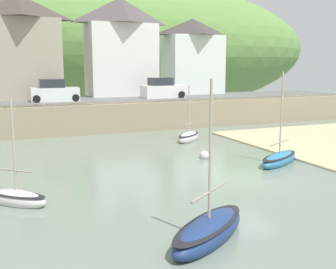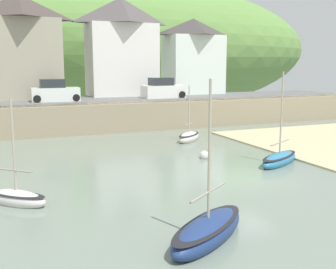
{
  "view_description": "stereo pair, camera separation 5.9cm",
  "coord_description": "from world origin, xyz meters",
  "px_view_note": "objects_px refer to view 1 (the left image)",
  "views": [
    {
      "loc": [
        -11.41,
        -17.27,
        5.66
      ],
      "look_at": [
        -2.69,
        3.71,
        1.83
      ],
      "focal_mm": 44.89,
      "sensor_mm": 36.0,
      "label": 1
    },
    {
      "loc": [
        -11.35,
        -17.29,
        5.66
      ],
      "look_at": [
        -2.69,
        3.71,
        1.83
      ],
      "focal_mm": 44.89,
      "sensor_mm": 36.0,
      "label": 2
    }
  ],
  "objects_px": {
    "parked_car_near_slipway": "(54,92)",
    "mooring_buoy": "(204,155)",
    "sailboat_tall_mast": "(17,198)",
    "fishing_boat_green": "(189,137)",
    "waterfront_building_centre": "(121,46)",
    "parked_car_by_wall": "(162,89)",
    "waterfront_building_left": "(21,46)",
    "sailboat_nearest_shore": "(279,159)",
    "motorboat_with_cabin": "(209,231)",
    "waterfront_building_right": "(193,56)"
  },
  "relations": [
    {
      "from": "fishing_boat_green",
      "to": "parked_car_by_wall",
      "type": "bearing_deg",
      "value": 37.38
    },
    {
      "from": "waterfront_building_centre",
      "to": "waterfront_building_right",
      "type": "relative_size",
      "value": 1.21
    },
    {
      "from": "sailboat_nearest_shore",
      "to": "mooring_buoy",
      "type": "distance_m",
      "value": 4.41
    },
    {
      "from": "waterfront_building_right",
      "to": "parked_car_near_slipway",
      "type": "height_order",
      "value": "waterfront_building_right"
    },
    {
      "from": "sailboat_tall_mast",
      "to": "fishing_boat_green",
      "type": "bearing_deg",
      "value": 82.7
    },
    {
      "from": "waterfront_building_centre",
      "to": "parked_car_by_wall",
      "type": "height_order",
      "value": "waterfront_building_centre"
    },
    {
      "from": "motorboat_with_cabin",
      "to": "fishing_boat_green",
      "type": "relative_size",
      "value": 1.26
    },
    {
      "from": "waterfront_building_left",
      "to": "parked_car_by_wall",
      "type": "relative_size",
      "value": 2.29
    },
    {
      "from": "motorboat_with_cabin",
      "to": "mooring_buoy",
      "type": "xyz_separation_m",
      "value": [
        5.39,
        10.69,
        -0.14
      ]
    },
    {
      "from": "waterfront_building_centre",
      "to": "sailboat_tall_mast",
      "type": "xyz_separation_m",
      "value": [
        -11.79,
        -24.94,
        -7.18
      ]
    },
    {
      "from": "waterfront_building_centre",
      "to": "motorboat_with_cabin",
      "type": "bearing_deg",
      "value": -101.33
    },
    {
      "from": "waterfront_building_left",
      "to": "sailboat_nearest_shore",
      "type": "xyz_separation_m",
      "value": [
        12.25,
        -23.27,
        -7.01
      ]
    },
    {
      "from": "waterfront_building_right",
      "to": "sailboat_nearest_shore",
      "type": "bearing_deg",
      "value": -103.79
    },
    {
      "from": "waterfront_building_right",
      "to": "motorboat_with_cabin",
      "type": "bearing_deg",
      "value": -114.9
    },
    {
      "from": "fishing_boat_green",
      "to": "mooring_buoy",
      "type": "xyz_separation_m",
      "value": [
        -1.63,
        -5.68,
        -0.11
      ]
    },
    {
      "from": "waterfront_building_left",
      "to": "sailboat_nearest_shore",
      "type": "bearing_deg",
      "value": -62.24
    },
    {
      "from": "waterfront_building_left",
      "to": "sailboat_tall_mast",
      "type": "xyz_separation_m",
      "value": [
        -2.03,
        -24.94,
        -7.03
      ]
    },
    {
      "from": "waterfront_building_left",
      "to": "sailboat_tall_mast",
      "type": "relative_size",
      "value": 2.14
    },
    {
      "from": "waterfront_building_left",
      "to": "sailboat_tall_mast",
      "type": "bearing_deg",
      "value": -94.65
    },
    {
      "from": "parked_car_near_slipway",
      "to": "mooring_buoy",
      "type": "relative_size",
      "value": 6.95
    },
    {
      "from": "motorboat_with_cabin",
      "to": "waterfront_building_right",
      "type": "bearing_deg",
      "value": 28.79
    },
    {
      "from": "parked_car_by_wall",
      "to": "mooring_buoy",
      "type": "relative_size",
      "value": 7.07
    },
    {
      "from": "sailboat_nearest_shore",
      "to": "mooring_buoy",
      "type": "height_order",
      "value": "sailboat_nearest_shore"
    },
    {
      "from": "waterfront_building_centre",
      "to": "mooring_buoy",
      "type": "relative_size",
      "value": 16.58
    },
    {
      "from": "sailboat_nearest_shore",
      "to": "parked_car_by_wall",
      "type": "xyz_separation_m",
      "value": [
        0.3,
        18.77,
        2.91
      ]
    },
    {
      "from": "waterfront_building_centre",
      "to": "parked_car_by_wall",
      "type": "xyz_separation_m",
      "value": [
        2.78,
        -4.5,
        -4.25
      ]
    },
    {
      "from": "mooring_buoy",
      "to": "sailboat_nearest_shore",
      "type": "bearing_deg",
      "value": -41.14
    },
    {
      "from": "parked_car_by_wall",
      "to": "waterfront_building_left",
      "type": "bearing_deg",
      "value": 156.06
    },
    {
      "from": "waterfront_building_right",
      "to": "fishing_boat_green",
      "type": "relative_size",
      "value": 1.89
    },
    {
      "from": "sailboat_nearest_shore",
      "to": "parked_car_near_slipway",
      "type": "relative_size",
      "value": 1.31
    },
    {
      "from": "waterfront_building_centre",
      "to": "waterfront_building_left",
      "type": "bearing_deg",
      "value": 180.0
    },
    {
      "from": "sailboat_tall_mast",
      "to": "fishing_boat_green",
      "type": "height_order",
      "value": "sailboat_tall_mast"
    },
    {
      "from": "waterfront_building_centre",
      "to": "sailboat_nearest_shore",
      "type": "xyz_separation_m",
      "value": [
        2.48,
        -23.27,
        -7.16
      ]
    },
    {
      "from": "waterfront_building_left",
      "to": "waterfront_building_centre",
      "type": "xyz_separation_m",
      "value": [
        9.76,
        0.0,
        0.15
      ]
    },
    {
      "from": "sailboat_nearest_shore",
      "to": "mooring_buoy",
      "type": "xyz_separation_m",
      "value": [
        -3.32,
        2.9,
        -0.11
      ]
    },
    {
      "from": "sailboat_tall_mast",
      "to": "parked_car_near_slipway",
      "type": "height_order",
      "value": "parked_car_near_slipway"
    },
    {
      "from": "parked_car_by_wall",
      "to": "mooring_buoy",
      "type": "height_order",
      "value": "parked_car_by_wall"
    },
    {
      "from": "motorboat_with_cabin",
      "to": "parked_car_near_slipway",
      "type": "bearing_deg",
      "value": 56.35
    },
    {
      "from": "sailboat_nearest_shore",
      "to": "parked_car_by_wall",
      "type": "distance_m",
      "value": 19.0
    },
    {
      "from": "fishing_boat_green",
      "to": "mooring_buoy",
      "type": "distance_m",
      "value": 5.91
    },
    {
      "from": "waterfront_building_left",
      "to": "fishing_boat_green",
      "type": "bearing_deg",
      "value": -54.3
    },
    {
      "from": "waterfront_building_right",
      "to": "waterfront_building_left",
      "type": "bearing_deg",
      "value": -180.0
    },
    {
      "from": "sailboat_nearest_shore",
      "to": "mooring_buoy",
      "type": "bearing_deg",
      "value": 109.07
    },
    {
      "from": "waterfront_building_centre",
      "to": "motorboat_with_cabin",
      "type": "xyz_separation_m",
      "value": [
        -6.22,
        -31.06,
        -7.13
      ]
    },
    {
      "from": "sailboat_nearest_shore",
      "to": "motorboat_with_cabin",
      "type": "bearing_deg",
      "value": -167.98
    },
    {
      "from": "waterfront_building_right",
      "to": "sailboat_tall_mast",
      "type": "xyz_separation_m",
      "value": [
        -19.99,
        -24.94,
        -6.28
      ]
    },
    {
      "from": "sailboat_tall_mast",
      "to": "fishing_boat_green",
      "type": "relative_size",
      "value": 1.04
    },
    {
      "from": "waterfront_building_left",
      "to": "sailboat_nearest_shore",
      "type": "distance_m",
      "value": 27.21
    },
    {
      "from": "fishing_boat_green",
      "to": "waterfront_building_left",
      "type": "bearing_deg",
      "value": 84.09
    },
    {
      "from": "waterfront_building_right",
      "to": "sailboat_tall_mast",
      "type": "height_order",
      "value": "waterfront_building_right"
    }
  ]
}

